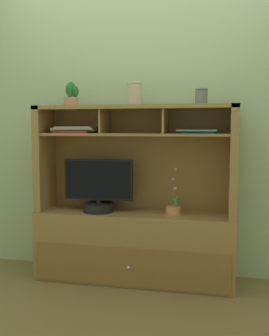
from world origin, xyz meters
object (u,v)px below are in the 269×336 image
(ceramic_vase, at_px, (201,96))
(accent_vase, at_px, (135,94))
(magazine_stack_centre, at_px, (198,131))
(potted_succulent, at_px, (71,95))
(magazine_stack_left, at_px, (75,130))
(media_console, at_px, (135,227))
(potted_orchid, at_px, (173,210))
(tv_monitor, at_px, (98,191))

(ceramic_vase, bearing_deg, accent_vase, 177.07)
(magazine_stack_centre, bearing_deg, potted_succulent, 179.46)
(potted_succulent, bearing_deg, magazine_stack_left, 60.35)
(media_console, xyz_separation_m, potted_orchid, (0.32, -0.03, 0.16))
(potted_orchid, xyz_separation_m, ceramic_vase, (0.20, 0.01, 0.87))
(tv_monitor, xyz_separation_m, accent_vase, (0.29, 0.05, 0.77))
(magazine_stack_centre, height_order, accent_vase, accent_vase)
(potted_orchid, bearing_deg, media_console, 173.86)
(tv_monitor, height_order, magazine_stack_centre, magazine_stack_centre)
(tv_monitor, bearing_deg, magazine_stack_centre, 0.17)
(tv_monitor, bearing_deg, potted_orchid, 0.93)
(tv_monitor, relative_size, ceramic_vase, 4.63)
(tv_monitor, height_order, potted_succulent, potted_succulent)
(magazine_stack_left, height_order, potted_succulent, potted_succulent)
(media_console, xyz_separation_m, magazine_stack_left, (-0.49, 0.00, 0.78))
(tv_monitor, bearing_deg, accent_vase, 9.35)
(tv_monitor, distance_m, ceramic_vase, 1.09)
(media_console, xyz_separation_m, potted_succulent, (-0.51, -0.03, 1.06))
(media_console, relative_size, potted_orchid, 4.34)
(magazine_stack_left, height_order, accent_vase, accent_vase)
(magazine_stack_centre, relative_size, potted_succulent, 1.59)
(tv_monitor, bearing_deg, magazine_stack_left, 167.21)
(potted_orchid, height_order, accent_vase, accent_vase)
(magazine_stack_left, distance_m, magazine_stack_centre, 0.99)
(potted_orchid, distance_m, accent_vase, 0.95)
(magazine_stack_left, xyz_separation_m, magazine_stack_centre, (0.99, -0.04, -0.01))
(potted_orchid, distance_m, magazine_stack_left, 1.02)
(media_console, height_order, magazine_stack_left, media_console)
(potted_orchid, height_order, ceramic_vase, ceramic_vase)
(media_console, distance_m, accent_vase, 1.06)
(ceramic_vase, bearing_deg, magazine_stack_left, 178.55)
(tv_monitor, xyz_separation_m, potted_succulent, (-0.23, 0.01, 0.77))
(accent_vase, bearing_deg, tv_monitor, -170.65)
(potted_succulent, height_order, ceramic_vase, potted_succulent)
(media_console, distance_m, magazine_stack_left, 0.92)
(magazine_stack_centre, xyz_separation_m, accent_vase, (-0.50, 0.05, 0.29))
(media_console, height_order, tv_monitor, media_console)
(potted_succulent, bearing_deg, tv_monitor, -3.04)
(tv_monitor, bearing_deg, media_console, 8.60)
(media_console, xyz_separation_m, ceramic_vase, (0.51, -0.02, 1.03))
(magazine_stack_centre, bearing_deg, accent_vase, 174.83)
(magazine_stack_centre, bearing_deg, media_console, 175.27)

